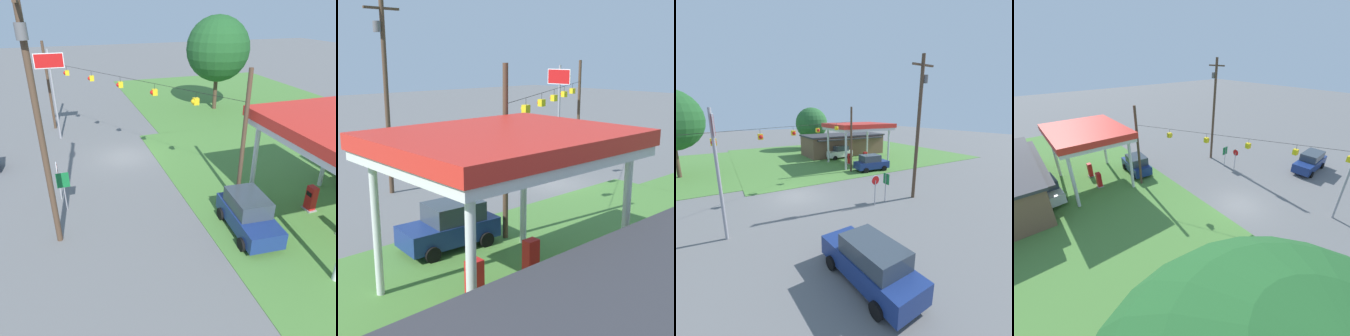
% 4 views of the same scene
% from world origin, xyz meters
% --- Properties ---
extents(ground_plane, '(160.00, 160.00, 0.00)m').
position_xyz_m(ground_plane, '(0.00, 0.00, 0.00)').
color(ground_plane, slate).
extents(gas_station_canopy, '(8.36, 6.61, 5.75)m').
position_xyz_m(gas_station_canopy, '(11.98, 8.60, 5.22)').
color(gas_station_canopy, silver).
rests_on(gas_station_canopy, ground).
extents(fuel_pump_near, '(0.71, 0.56, 1.53)m').
position_xyz_m(fuel_pump_near, '(10.64, 8.60, 0.73)').
color(fuel_pump_near, gray).
rests_on(fuel_pump_near, ground).
extents(fuel_pump_far, '(0.71, 0.56, 1.53)m').
position_xyz_m(fuel_pump_far, '(13.33, 8.60, 0.73)').
color(fuel_pump_far, gray).
rests_on(fuel_pump_far, ground).
extents(car_at_pumps_front, '(4.41, 2.37, 2.04)m').
position_xyz_m(car_at_pumps_front, '(11.15, 4.18, 1.03)').
color(car_at_pumps_front, navy).
rests_on(car_at_pumps_front, ground).
extents(car_at_pumps_rear, '(4.29, 2.37, 2.04)m').
position_xyz_m(car_at_pumps_rear, '(11.32, 13.04, 1.03)').
color(car_at_pumps_rear, white).
rests_on(car_at_pumps_rear, ground).
extents(car_on_crossroad, '(2.41, 5.28, 2.08)m').
position_xyz_m(car_on_crossroad, '(-0.47, -11.63, 1.05)').
color(car_on_crossroad, navy).
rests_on(car_on_crossroad, ground).
extents(stop_sign_roadside, '(0.80, 0.08, 2.50)m').
position_xyz_m(stop_sign_roadside, '(4.87, -4.95, 1.81)').
color(stop_sign_roadside, '#99999E').
rests_on(stop_sign_roadside, ground).
extents(stop_sign_overhead, '(0.22, 2.32, 7.54)m').
position_xyz_m(stop_sign_overhead, '(-5.69, -4.62, 5.42)').
color(stop_sign_overhead, gray).
rests_on(stop_sign_overhead, ground).
extents(route_sign, '(0.10, 0.70, 2.40)m').
position_xyz_m(route_sign, '(6.18, -4.68, 1.71)').
color(route_sign, gray).
rests_on(route_sign, ground).
extents(utility_pole_main, '(2.20, 0.44, 11.61)m').
position_xyz_m(utility_pole_main, '(8.92, -5.18, 6.44)').
color(utility_pole_main, '#4C3828').
rests_on(utility_pole_main, ground).
extents(signal_span_gantry, '(17.57, 10.24, 7.90)m').
position_xyz_m(signal_span_gantry, '(-0.00, -0.02, 4.39)').
color(signal_span_gantry, '#4C3828').
rests_on(signal_span_gantry, ground).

